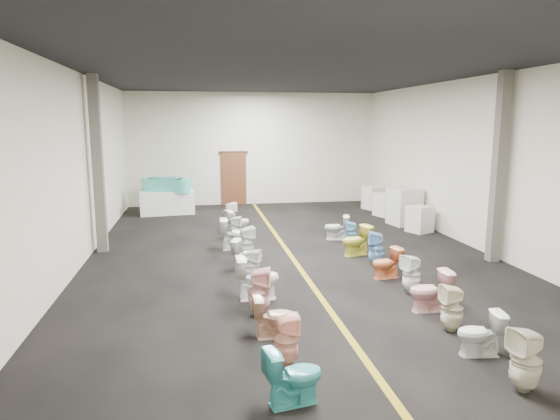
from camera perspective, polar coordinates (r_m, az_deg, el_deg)
The scene contains 39 objects.
floor at distance 12.87m, azimuth 1.03°, elevation -4.96°, with size 16.00×16.00×0.00m, color black.
ceiling at distance 12.49m, azimuth 1.09°, elevation 15.41°, with size 16.00×16.00×0.00m, color black.
wall_back at distance 20.38m, azimuth -3.11°, elevation 6.99°, with size 10.00×10.00×0.00m, color beige.
wall_front at distance 4.92m, azimuth 18.47°, elevation -3.19°, with size 10.00×10.00×0.00m, color beige.
wall_left at distance 12.56m, azimuth -22.04°, elevation 4.37°, with size 16.00×16.00×0.00m, color beige.
wall_right at distance 14.27m, azimuth 21.29°, elevation 5.02°, with size 16.00×16.00×0.00m, color beige.
aisle_stripe at distance 12.87m, azimuth 1.03°, elevation -4.95°, with size 0.12×15.60×0.01m, color olive.
back_door at distance 20.34m, azimuth -5.30°, elevation 3.56°, with size 1.00×0.10×2.10m, color #562D19.
door_frame at distance 20.26m, azimuth -5.35°, elevation 6.57°, with size 1.15×0.08×0.10m, color #331C11.
column_left at distance 13.49m, azimuth -20.10°, elevation 4.84°, with size 0.25×0.25×4.50m, color #59544C.
column_right at distance 12.87m, azimuth 23.73°, elevation 4.38°, with size 0.25×0.25×4.50m, color #59544C.
display_table at distance 18.74m, azimuth -12.81°, elevation 0.87°, with size 1.92×0.96×0.85m, color white.
bathtub at distance 18.65m, azimuth -12.89°, elevation 2.83°, with size 1.80×1.03×0.55m.
appliance_crate_a at distance 15.81m, azimuth 15.67°, elevation -1.02°, with size 0.62×0.62×0.80m, color beige.
appliance_crate_b at distance 16.81m, azimuth 14.04°, elevation 0.39°, with size 0.87×0.87×1.20m, color beige.
appliance_crate_c at distance 18.25m, azimuth 12.08°, elevation 0.61°, with size 0.72×0.72×0.82m, color silver.
appliance_crate_d at distance 19.58m, azimuth 10.54°, elevation 1.39°, with size 0.62×0.62×0.88m, color silver.
toilet_left_0 at distance 6.25m, azimuth 1.56°, elevation -18.40°, with size 0.40×0.70×0.72m, color teal.
toilet_left_1 at distance 7.08m, azimuth 0.72°, elevation -14.66°, with size 0.34×0.34×0.74m, color #F8B099.
toilet_left_2 at distance 7.95m, azimuth -0.69°, elevation -12.09°, with size 0.37×0.66×0.67m, color tan.
toilet_left_3 at distance 8.76m, azimuth -2.41°, elevation -9.33°, with size 0.39×0.39×0.86m, color #DFA49F.
toilet_left_4 at distance 9.55m, azimuth -2.59°, elevation -7.74°, with size 0.46×0.81×0.83m, color white.
toilet_left_5 at distance 10.56m, azimuth -3.17°, elevation -6.37°, with size 0.32×0.32×0.70m, color silver.
toilet_left_6 at distance 11.39m, azimuth -3.72°, elevation -5.13°, with size 0.40×0.70×0.71m, color silver.
toilet_left_7 at distance 12.26m, azimuth -3.86°, elevation -3.77°, with size 0.37×0.38×0.82m, color silver.
toilet_left_8 at distance 13.20m, azimuth -5.08°, elevation -2.74°, with size 0.47×0.82×0.84m, color white.
toilet_left_9 at distance 14.06m, azimuth -5.14°, elevation -2.17°, with size 0.33×0.34×0.73m, color silver.
toilet_left_10 at distance 14.94m, azimuth -4.88°, elevation -1.39°, with size 0.42×0.74×0.76m, color white.
toilet_left_11 at distance 15.96m, azimuth -5.68°, elevation -0.56°, with size 0.37×0.38×0.82m, color white.
toilet_right_0 at distance 7.14m, azimuth 26.29°, elevation -15.12°, with size 0.38×0.39×0.84m, color beige.
toilet_right_1 at distance 7.92m, azimuth 21.91°, elevation -12.98°, with size 0.37×0.65×0.66m, color silver.
toilet_right_2 at distance 8.60m, azimuth 19.08°, elevation -10.56°, with size 0.35×0.36×0.78m, color beige.
toilet_right_3 at distance 9.34m, azimuth 16.79°, elevation -8.85°, with size 0.42×0.74×0.75m, color #E4A3A3.
toilet_right_4 at distance 10.18m, azimuth 14.79°, elevation -7.10°, with size 0.35×0.36×0.78m, color white.
toilet_right_5 at distance 11.04m, azimuth 12.07°, elevation -5.96°, with size 0.37×0.65×0.66m, color #E57945.
toilet_right_6 at distance 11.89m, azimuth 10.96°, elevation -4.37°, with size 0.37×0.38×0.82m, color #6D9ECD.
toilet_right_7 at distance 12.74m, azimuth 8.73°, elevation -3.47°, with size 0.42×0.75×0.76m, color #DFD247.
toilet_right_8 at distance 13.65m, azimuth 8.20°, elevation -2.72°, with size 0.31×0.31×0.68m, color #6FB2D6.
toilet_right_9 at distance 14.34m, azimuth 6.50°, elevation -1.99°, with size 0.40×0.70×0.71m, color silver.
Camera 1 is at (-2.29, -12.22, 3.33)m, focal length 32.00 mm.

